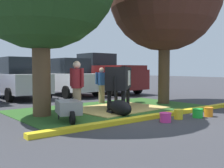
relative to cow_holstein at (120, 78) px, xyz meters
The scene contains 16 objects.
ground_plane 2.57m from the cow_holstein, 116.93° to the right, with size 80.00×80.00×0.00m, color #38383D.
grass_island 1.20m from the cow_holstein, 161.83° to the right, with size 6.94×4.11×0.02m, color #2D5B23.
curb_yellow 2.63m from the cow_holstein, 101.27° to the right, with size 8.14×0.24×0.12m, color yellow.
hay_bedding 1.17m from the cow_holstein, 142.01° to the right, with size 3.20×2.40×0.04m, color tan.
cow_holstein is the anchor object (origin of this frame).
calf_lying 1.93m from the cow_holstein, 130.22° to the right, with size 0.68×1.33×0.48m.
person_handler 1.48m from the cow_holstein, 81.52° to the left, with size 0.49×0.34×1.52m.
person_visitor_near 2.34m from the cow_holstein, 164.58° to the right, with size 0.34×0.51×1.70m.
wheelbarrow 3.22m from the cow_holstein, 156.98° to the right, with size 0.94×1.61×0.63m.
bucket_pink 3.22m from the cow_holstein, 106.23° to the right, with size 0.33×0.33×0.26m.
bucket_yellow 3.07m from the cow_holstein, 94.58° to the right, with size 0.28×0.28×0.29m.
bucket_green 3.28m from the cow_holstein, 82.24° to the right, with size 0.33×0.33×0.27m.
bucket_orange 3.45m from the cow_holstein, 75.34° to the right, with size 0.28×0.28×0.29m.
sedan_silver 5.94m from the cow_holstein, 108.19° to the left, with size 2.05×4.41×2.02m.
hatchback_white 5.40m from the cow_holstein, 81.46° to the left, with size 2.05×4.41×2.02m.
pickup_truck_maroon 6.44m from the cow_holstein, 57.91° to the left, with size 2.25×5.42×2.42m.
Camera 1 is at (-5.54, -5.71, 1.45)m, focal length 43.45 mm.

